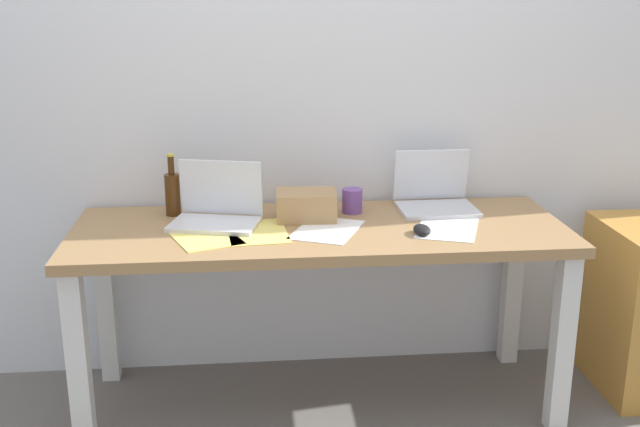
# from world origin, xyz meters

# --- Properties ---
(ground_plane) EXTENTS (8.00, 8.00, 0.00)m
(ground_plane) POSITION_xyz_m (0.00, 0.00, 0.00)
(ground_plane) COLOR slate
(back_wall) EXTENTS (5.20, 0.08, 2.60)m
(back_wall) POSITION_xyz_m (0.00, 0.39, 1.30)
(back_wall) COLOR white
(back_wall) RESTS_ON ground
(desk) EXTENTS (1.83, 0.67, 0.73)m
(desk) POSITION_xyz_m (0.00, 0.00, 0.63)
(desk) COLOR #A37A4C
(desk) RESTS_ON ground
(laptop_left) EXTENTS (0.36, 0.30, 0.23)m
(laptop_left) POSITION_xyz_m (-0.38, 0.07, 0.78)
(laptop_left) COLOR silver
(laptop_left) RESTS_ON desk
(laptop_right) EXTENTS (0.31, 0.26, 0.23)m
(laptop_right) POSITION_xyz_m (0.48, 0.19, 0.78)
(laptop_right) COLOR silver
(laptop_right) RESTS_ON desk
(beer_bottle) EXTENTS (0.06, 0.06, 0.24)m
(beer_bottle) POSITION_xyz_m (-0.55, 0.20, 0.82)
(beer_bottle) COLOR #47280F
(beer_bottle) RESTS_ON desk
(computer_mouse) EXTENTS (0.06, 0.10, 0.03)m
(computer_mouse) POSITION_xyz_m (0.36, -0.13, 0.75)
(computer_mouse) COLOR black
(computer_mouse) RESTS_ON desk
(cardboard_box) EXTENTS (0.23, 0.17, 0.11)m
(cardboard_box) POSITION_xyz_m (-0.04, 0.09, 0.78)
(cardboard_box) COLOR tan
(cardboard_box) RESTS_ON desk
(coffee_mug) EXTENTS (0.08, 0.08, 0.09)m
(coffee_mug) POSITION_xyz_m (0.14, 0.17, 0.78)
(coffee_mug) COLOR #724799
(coffee_mug) RESTS_ON desk
(paper_sheet_front_left) EXTENTS (0.30, 0.35, 0.00)m
(paper_sheet_front_left) POSITION_xyz_m (-0.42, -0.08, 0.73)
(paper_sheet_front_left) COLOR #F4E06B
(paper_sheet_front_left) RESTS_ON desk
(paper_yellow_folder) EXTENTS (0.24, 0.31, 0.00)m
(paper_yellow_folder) POSITION_xyz_m (-0.23, -0.05, 0.73)
(paper_yellow_folder) COLOR #F4E06B
(paper_yellow_folder) RESTS_ON desk
(paper_sheet_front_right) EXTENTS (0.30, 0.35, 0.00)m
(paper_sheet_front_right) POSITION_xyz_m (0.46, -0.07, 0.73)
(paper_sheet_front_right) COLOR white
(paper_sheet_front_right) RESTS_ON desk
(paper_sheet_center) EXTENTS (0.31, 0.36, 0.00)m
(paper_sheet_center) POSITION_xyz_m (0.02, -0.05, 0.73)
(paper_sheet_center) COLOR white
(paper_sheet_center) RESTS_ON desk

